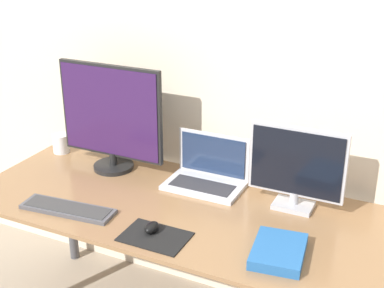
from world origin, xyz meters
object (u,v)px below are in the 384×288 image
(monitor_left, at_px, (111,117))
(book, at_px, (279,251))
(laptop, at_px, (208,173))
(mug, at_px, (61,143))
(monitor_right, at_px, (297,167))
(mouse, at_px, (153,228))
(keyboard, at_px, (68,209))

(monitor_left, distance_m, book, 1.03)
(laptop, relative_size, mug, 3.60)
(monitor_right, relative_size, book, 1.52)
(monitor_left, height_order, mug, monitor_left)
(mouse, distance_m, book, 0.48)
(monitor_right, distance_m, laptop, 0.43)
(mug, bearing_deg, laptop, -0.35)
(mug, bearing_deg, book, -17.75)
(monitor_right, distance_m, keyboard, 0.95)
(monitor_right, xyz_separation_m, mug, (-1.23, 0.05, -0.14))
(mouse, bearing_deg, monitor_right, 44.84)
(laptop, xyz_separation_m, keyboard, (-0.42, -0.47, -0.05))
(monitor_left, xyz_separation_m, keyboard, (0.06, -0.43, -0.25))
(laptop, relative_size, keyboard, 0.84)
(mouse, relative_size, book, 0.29)
(mouse, relative_size, mug, 0.79)
(monitor_left, relative_size, mug, 5.55)
(laptop, bearing_deg, monitor_left, -175.01)
(monitor_left, relative_size, mouse, 7.00)
(keyboard, xyz_separation_m, book, (0.87, 0.06, 0.01))
(keyboard, relative_size, mouse, 5.40)
(monitor_left, relative_size, monitor_right, 1.34)
(laptop, bearing_deg, book, -41.59)
(keyboard, bearing_deg, book, 4.23)
(monitor_left, height_order, monitor_right, monitor_left)
(mouse, height_order, mug, mug)
(monitor_left, distance_m, keyboard, 0.50)
(monitor_right, bearing_deg, mug, 177.84)
(monitor_right, height_order, mug, monitor_right)
(keyboard, distance_m, mug, 0.63)
(monitor_right, relative_size, mug, 4.15)
(keyboard, bearing_deg, monitor_left, 97.54)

